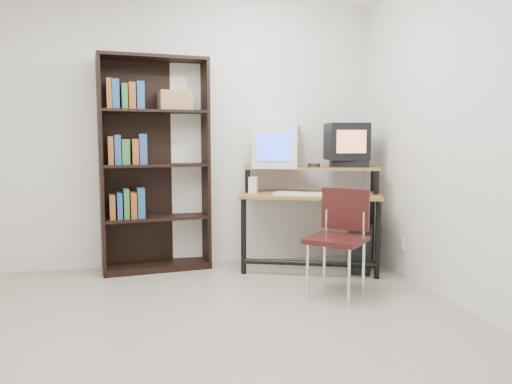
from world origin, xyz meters
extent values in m
cube|color=#9F9683|center=(0.00, 0.00, -0.01)|extent=(4.00, 4.00, 0.01)
cube|color=silver|center=(0.00, 2.00, 1.30)|extent=(4.00, 0.01, 2.60)
cube|color=silver|center=(0.00, -2.00, 1.30)|extent=(4.00, 0.01, 2.60)
cube|color=silver|center=(2.00, 0.00, 1.30)|extent=(0.01, 4.00, 2.60)
cube|color=olive|center=(1.25, 1.56, 0.72)|extent=(1.44, 1.05, 0.03)
cube|color=olive|center=(1.29, 1.68, 0.97)|extent=(1.35, 0.80, 0.02)
cylinder|color=black|center=(0.58, 1.50, 0.36)|extent=(0.05, 0.05, 0.72)
cylinder|color=black|center=(1.73, 1.09, 0.36)|extent=(0.05, 0.05, 0.72)
cylinder|color=black|center=(0.77, 2.04, 0.49)|extent=(0.05, 0.05, 0.98)
cylinder|color=black|center=(1.92, 1.62, 0.49)|extent=(0.05, 0.05, 0.98)
cylinder|color=black|center=(1.15, 1.30, 0.12)|extent=(1.16, 0.46, 0.05)
cube|color=beige|center=(0.98, 1.81, 1.18)|extent=(0.56, 0.56, 0.41)
cube|color=#2F4BFC|center=(0.90, 1.60, 1.18)|extent=(0.31, 0.13, 0.26)
cube|color=black|center=(1.63, 1.57, 1.01)|extent=(0.42, 0.35, 0.08)
cube|color=black|center=(1.62, 1.61, 1.23)|extent=(0.42, 0.41, 0.35)
cube|color=tan|center=(1.60, 1.42, 1.23)|extent=(0.28, 0.05, 0.22)
cylinder|color=#26262B|center=(1.29, 1.61, 0.99)|extent=(0.14, 0.14, 0.05)
cube|color=beige|center=(1.10, 1.43, 0.74)|extent=(0.51, 0.43, 0.03)
cube|color=black|center=(1.50, 1.34, 0.72)|extent=(0.24, 0.20, 0.01)
cube|color=white|center=(1.49, 1.35, 0.74)|extent=(0.11, 0.08, 0.03)
cube|color=beige|center=(0.71, 1.69, 0.80)|extent=(0.10, 0.10, 0.17)
cube|color=black|center=(1.71, 1.41, 0.21)|extent=(0.39, 0.49, 0.42)
cube|color=black|center=(1.19, 0.71, 0.45)|extent=(0.60, 0.60, 0.04)
cube|color=black|center=(1.31, 0.85, 0.68)|extent=(0.32, 0.30, 0.34)
cylinder|color=silver|center=(0.94, 0.70, 0.22)|extent=(0.02, 0.02, 0.43)
cylinder|color=silver|center=(1.20, 0.47, 0.22)|extent=(0.02, 0.02, 0.43)
cylinder|color=silver|center=(1.17, 0.95, 0.22)|extent=(0.02, 0.02, 0.43)
cylinder|color=silver|center=(1.43, 0.72, 0.22)|extent=(0.02, 0.02, 0.43)
cube|color=black|center=(-0.69, 1.77, 1.01)|extent=(0.07, 0.34, 2.01)
cube|color=black|center=(0.28, 1.89, 1.01)|extent=(0.07, 0.34, 2.01)
cube|color=black|center=(-0.23, 1.99, 1.01)|extent=(1.00, 0.15, 2.01)
cube|color=black|center=(-0.21, 1.83, 2.00)|extent=(1.04, 0.46, 0.03)
cube|color=black|center=(-0.21, 1.83, 0.03)|extent=(1.04, 0.46, 0.06)
cube|color=black|center=(-0.21, 1.83, 0.50)|extent=(0.98, 0.44, 0.02)
cube|color=black|center=(-0.21, 1.83, 1.01)|extent=(0.98, 0.44, 0.02)
cube|color=black|center=(-0.21, 1.83, 1.51)|extent=(0.98, 0.44, 0.02)
cube|color=brown|center=(-0.01, 1.86, 1.61)|extent=(0.33, 0.28, 0.18)
cube|color=beige|center=(1.99, 1.15, 0.30)|extent=(0.02, 0.08, 0.12)
camera|label=1|loc=(-0.25, -2.97, 1.25)|focal=35.00mm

